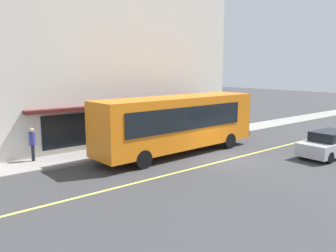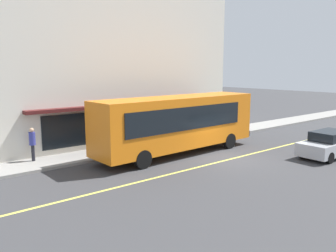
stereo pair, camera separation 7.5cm
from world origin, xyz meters
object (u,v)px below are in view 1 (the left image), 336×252
at_px(pedestrian_near_storefront, 32,141).
at_px(pedestrian_by_curb, 112,131).
at_px(car_silver, 329,144).
at_px(traffic_light, 208,105).
at_px(bus, 179,122).
at_px(pedestrian_at_corner, 185,126).

distance_m(pedestrian_near_storefront, pedestrian_by_curb, 4.94).
bearing_deg(car_silver, traffic_light, 102.34).
distance_m(car_silver, pedestrian_near_storefront, 16.99).
relative_size(car_silver, pedestrian_near_storefront, 2.35).
bearing_deg(pedestrian_by_curb, car_silver, -45.91).
xyz_separation_m(traffic_light, car_silver, (1.80, -8.23, -1.79)).
height_order(bus, traffic_light, bus).
bearing_deg(pedestrian_at_corner, traffic_light, -0.29).
relative_size(pedestrian_by_curb, pedestrian_at_corner, 1.07).
relative_size(car_silver, pedestrian_at_corner, 2.48).
bearing_deg(pedestrian_by_curb, bus, -50.96).
relative_size(pedestrian_near_storefront, pedestrian_by_curb, 0.99).
bearing_deg(traffic_light, pedestrian_near_storefront, 174.14).
bearing_deg(car_silver, pedestrian_by_curb, 134.09).
height_order(car_silver, pedestrian_by_curb, pedestrian_by_curb).
bearing_deg(pedestrian_at_corner, bus, -138.95).
bearing_deg(pedestrian_at_corner, car_silver, -63.89).
distance_m(pedestrian_by_curb, pedestrian_at_corner, 5.24).
relative_size(traffic_light, pedestrian_near_storefront, 1.74).
distance_m(traffic_light, pedestrian_by_curb, 7.55).
xyz_separation_m(car_silver, pedestrian_near_storefront, (-14.08, 9.49, 0.53)).
height_order(traffic_light, pedestrian_at_corner, traffic_light).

